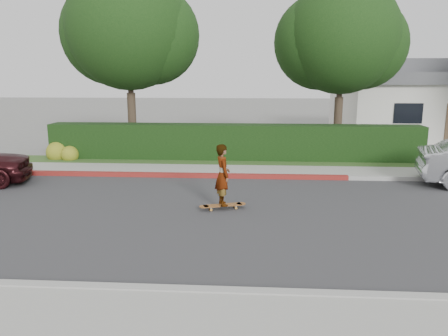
{
  "coord_description": "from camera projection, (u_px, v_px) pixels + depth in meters",
  "views": [
    {
      "loc": [
        -2.2,
        -10.35,
        3.4
      ],
      "look_at": [
        -2.96,
        1.03,
        1.0
      ],
      "focal_mm": 35.0,
      "sensor_mm": 36.0,
      "label": 1
    }
  ],
  "objects": [
    {
      "name": "flowering_shrub",
      "position": [
        61.0,
        153.0,
        17.82
      ],
      "size": [
        1.4,
        1.0,
        0.9
      ],
      "color": "#2D4C19",
      "rests_on": "ground"
    },
    {
      "name": "sidewalk_near",
      "position": [
        417.0,
        334.0,
        5.77
      ],
      "size": [
        60.0,
        1.6,
        0.12
      ],
      "primitive_type": "cube",
      "color": "gray",
      "rests_on": "ground"
    },
    {
      "name": "curb_red_section",
      "position": [
        171.0,
        175.0,
        14.98
      ],
      "size": [
        12.0,
        0.21,
        0.15
      ],
      "primitive_type": "cube",
      "color": "maroon",
      "rests_on": "ground"
    },
    {
      "name": "ground",
      "position": [
        342.0,
        218.0,
        10.67
      ],
      "size": [
        120.0,
        120.0,
        0.0
      ],
      "primitive_type": "plane",
      "color": "slate",
      "rests_on": "ground"
    },
    {
      "name": "curb_far",
      "position": [
        318.0,
        177.0,
        14.65
      ],
      "size": [
        60.0,
        0.2,
        0.15
      ],
      "primitive_type": "cube",
      "color": "#9E9E99",
      "rests_on": "ground"
    },
    {
      "name": "house",
      "position": [
        429.0,
        99.0,
        25.34
      ],
      "size": [
        10.6,
        8.6,
        4.3
      ],
      "color": "beige",
      "rests_on": "ground"
    },
    {
      "name": "hedge",
      "position": [
        233.0,
        143.0,
        17.74
      ],
      "size": [
        15.0,
        1.0,
        1.5
      ],
      "primitive_type": "cube",
      "color": "black",
      "rests_on": "ground"
    },
    {
      "name": "tree_left",
      "position": [
        129.0,
        32.0,
        18.55
      ],
      "size": [
        5.99,
        5.21,
        8.0
      ],
      "color": "#33261C",
      "rests_on": "ground"
    },
    {
      "name": "planting_strip",
      "position": [
        309.0,
        164.0,
        17.1
      ],
      "size": [
        60.0,
        1.6,
        0.1
      ],
      "primitive_type": "cube",
      "color": "#2D4C1E",
      "rests_on": "ground"
    },
    {
      "name": "skateboard",
      "position": [
        223.0,
        205.0,
        11.35
      ],
      "size": [
        1.25,
        0.62,
        0.12
      ],
      "rotation": [
        0.0,
        0.0,
        0.32
      ],
      "color": "#B77C32",
      "rests_on": "ground"
    },
    {
      "name": "skateboarder",
      "position": [
        223.0,
        175.0,
        11.18
      ],
      "size": [
        0.55,
        0.67,
        1.59
      ],
      "primitive_type": "imported",
      "rotation": [
        0.0,
        0.0,
        1.91
      ],
      "color": "white",
      "rests_on": "skateboard"
    },
    {
      "name": "sidewalk_far",
      "position": [
        314.0,
        172.0,
        15.54
      ],
      "size": [
        60.0,
        1.6,
        0.12
      ],
      "primitive_type": "cube",
      "color": "gray",
      "rests_on": "ground"
    },
    {
      "name": "tree_center",
      "position": [
        341.0,
        40.0,
        18.53
      ],
      "size": [
        5.66,
        4.84,
        7.44
      ],
      "color": "#33261C",
      "rests_on": "ground"
    },
    {
      "name": "road",
      "position": [
        342.0,
        218.0,
        10.67
      ],
      "size": [
        60.0,
        8.0,
        0.01
      ],
      "primitive_type": "cube",
      "color": "#2D2D30",
      "rests_on": "ground"
    },
    {
      "name": "curb_near",
      "position": [
        395.0,
        299.0,
        6.65
      ],
      "size": [
        60.0,
        0.2,
        0.15
      ],
      "primitive_type": "cube",
      "color": "#9E9E99",
      "rests_on": "ground"
    }
  ]
}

